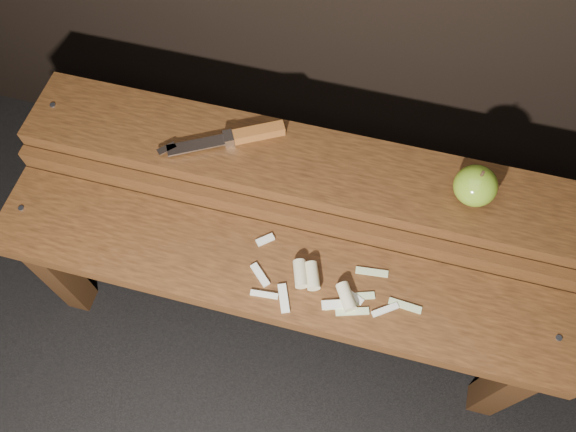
% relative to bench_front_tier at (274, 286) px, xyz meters
% --- Properties ---
extents(ground, '(60.00, 60.00, 0.00)m').
position_rel_bench_front_tier_xyz_m(ground, '(0.00, 0.06, -0.35)').
color(ground, black).
extents(bench_front_tier, '(1.20, 0.20, 0.42)m').
position_rel_bench_front_tier_xyz_m(bench_front_tier, '(0.00, 0.00, 0.00)').
color(bench_front_tier, '#361E0D').
rests_on(bench_front_tier, ground).
extents(bench_rear_tier, '(1.20, 0.21, 0.50)m').
position_rel_bench_front_tier_xyz_m(bench_rear_tier, '(0.00, 0.23, 0.06)').
color(bench_rear_tier, '#361E0D').
rests_on(bench_rear_tier, ground).
extents(apple, '(0.09, 0.09, 0.09)m').
position_rel_bench_front_tier_xyz_m(apple, '(0.35, 0.23, 0.18)').
color(apple, olive).
rests_on(apple, bench_rear_tier).
extents(knife, '(0.25, 0.14, 0.02)m').
position_rel_bench_front_tier_xyz_m(knife, '(-0.13, 0.25, 0.16)').
color(knife, brown).
rests_on(knife, bench_rear_tier).
extents(apple_scraps, '(0.35, 0.16, 0.03)m').
position_rel_bench_front_tier_xyz_m(apple_scraps, '(0.10, -0.00, 0.08)').
color(apple_scraps, beige).
rests_on(apple_scraps, bench_front_tier).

